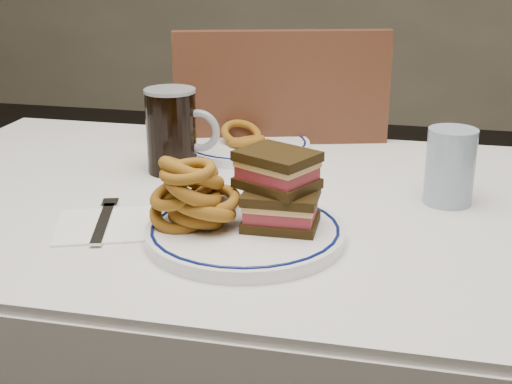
% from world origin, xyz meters
% --- Properties ---
extents(dining_table, '(1.27, 0.87, 0.75)m').
position_xyz_m(dining_table, '(0.00, 0.00, 0.64)').
color(dining_table, silver).
rests_on(dining_table, floor).
extents(chair_far, '(0.57, 0.57, 0.99)m').
position_xyz_m(chair_far, '(-0.00, 0.47, 0.54)').
color(chair_far, '#432215').
rests_on(chair_far, floor).
extents(main_plate, '(0.30, 0.30, 0.02)m').
position_xyz_m(main_plate, '(0.08, -0.17, 0.76)').
color(main_plate, white).
rests_on(main_plate, dining_table).
extents(reuben_sandwich, '(0.13, 0.13, 0.11)m').
position_xyz_m(reuben_sandwich, '(0.13, -0.15, 0.83)').
color(reuben_sandwich, black).
rests_on(reuben_sandwich, main_plate).
extents(onion_rings_main, '(0.14, 0.13, 0.14)m').
position_xyz_m(onion_rings_main, '(0.00, -0.18, 0.82)').
color(onion_rings_main, brown).
rests_on(onion_rings_main, main_plate).
extents(ketchup_ramekin, '(0.05, 0.05, 0.03)m').
position_xyz_m(ketchup_ramekin, '(0.03, -0.11, 0.79)').
color(ketchup_ramekin, silver).
rests_on(ketchup_ramekin, main_plate).
extents(beer_mug, '(0.14, 0.10, 0.16)m').
position_xyz_m(beer_mug, '(-0.13, 0.11, 0.83)').
color(beer_mug, black).
rests_on(beer_mug, dining_table).
extents(water_glass, '(0.08, 0.08, 0.13)m').
position_xyz_m(water_glass, '(0.38, 0.05, 0.81)').
color(water_glass, '#95AAC0').
rests_on(water_glass, dining_table).
extents(far_plate, '(0.27, 0.27, 0.02)m').
position_xyz_m(far_plate, '(-0.03, 0.28, 0.76)').
color(far_plate, white).
rests_on(far_plate, dining_table).
extents(onion_rings_far, '(0.10, 0.10, 0.07)m').
position_xyz_m(onion_rings_far, '(-0.03, 0.27, 0.78)').
color(onion_rings_far, brown).
rests_on(onion_rings_far, far_plate).
extents(napkin_fork, '(0.18, 0.20, 0.01)m').
position_xyz_m(napkin_fork, '(-0.15, -0.17, 0.75)').
color(napkin_fork, white).
rests_on(napkin_fork, dining_table).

